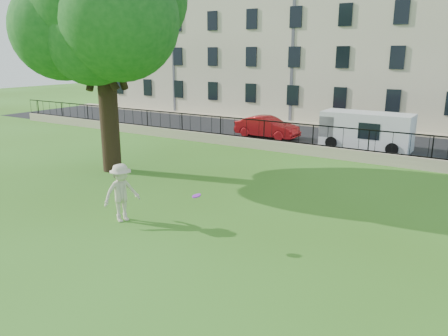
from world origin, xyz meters
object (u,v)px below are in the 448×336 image
Objects in this scene: frisbee at (196,196)px; white_van at (366,131)px; red_sedan at (267,127)px; man at (122,193)px; tree at (101,9)px.

white_van is at bearing 87.52° from frisbee.
red_sedan is at bearing -179.14° from white_van.
man is 3.18m from frisbee.
man is 0.39× the size of white_van.
man reaches higher than red_sedan.
tree is 13.52m from red_sedan.
white_van reaches higher than red_sedan.
frisbee is 0.06× the size of red_sedan.
white_van is (9.15, 11.46, -6.31)m from tree.
red_sedan is at bearing 109.77° from frisbee.
frisbee reaches higher than red_sedan.
man is 7.33× the size of frisbee.
tree is at bearing 151.03° from frisbee.
man is 0.46× the size of red_sedan.
tree is 2.53× the size of red_sedan.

